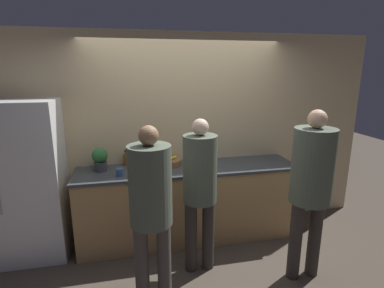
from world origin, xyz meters
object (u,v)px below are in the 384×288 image
at_px(refrigerator, 30,181).
at_px(bottle_dark, 100,162).
at_px(cup_blue, 120,172).
at_px(fruit_bowl, 169,162).
at_px(bottle_amber, 126,159).
at_px(potted_plant, 100,158).
at_px(person_center, 200,183).
at_px(person_right, 311,179).
at_px(utensil_crock, 140,160).
at_px(person_left, 151,201).

distance_m(refrigerator, bottle_dark, 0.79).
bearing_deg(cup_blue, fruit_bowl, 23.74).
xyz_separation_m(refrigerator, fruit_bowl, (1.60, 0.11, 0.08)).
relative_size(bottle_amber, potted_plant, 0.68).
bearing_deg(bottle_dark, person_center, -40.74).
bearing_deg(person_center, refrigerator, 159.46).
relative_size(person_center, cup_blue, 19.15).
height_order(fruit_bowl, potted_plant, potted_plant).
bearing_deg(bottle_dark, person_right, -30.98).
bearing_deg(person_right, cup_blue, 154.89).
distance_m(person_center, fruit_bowl, 0.82).
bearing_deg(person_right, person_center, 161.49).
bearing_deg(bottle_dark, potted_plant, -83.45).
height_order(person_right, cup_blue, person_right).
relative_size(person_right, potted_plant, 6.24).
xyz_separation_m(person_right, cup_blue, (-1.86, 0.87, -0.09)).
bearing_deg(potted_plant, utensil_crock, 17.86).
bearing_deg(person_left, refrigerator, 140.34).
relative_size(person_left, bottle_amber, 8.77).
distance_m(fruit_bowl, potted_plant, 0.85).
relative_size(bottle_dark, potted_plant, 0.54).
distance_m(person_center, person_right, 1.11).
height_order(refrigerator, bottle_dark, refrigerator).
distance_m(cup_blue, potted_plant, 0.34).
bearing_deg(fruit_bowl, utensil_crock, 163.45).
height_order(person_right, potted_plant, person_right).
bearing_deg(potted_plant, bottle_dark, 96.55).
distance_m(bottle_amber, potted_plant, 0.36).
bearing_deg(refrigerator, utensil_crock, 10.27).
xyz_separation_m(utensil_crock, bottle_dark, (-0.49, 0.01, -0.00)).
bearing_deg(person_right, potted_plant, 152.23).
relative_size(refrigerator, person_right, 1.03).
relative_size(refrigerator, bottle_amber, 9.45).
distance_m(person_right, bottle_amber, 2.19).
distance_m(utensil_crock, cup_blue, 0.45).
relative_size(person_center, bottle_dark, 10.78).
height_order(person_center, potted_plant, person_center).
xyz_separation_m(person_left, bottle_dark, (-0.53, 1.29, -0.01)).
bearing_deg(fruit_bowl, refrigerator, -175.89).
bearing_deg(potted_plant, person_center, -35.69).
bearing_deg(cup_blue, bottle_dark, 121.90).
height_order(person_right, fruit_bowl, person_right).
distance_m(refrigerator, cup_blue, 1.01).
relative_size(person_left, utensil_crock, 6.02).
bearing_deg(person_right, utensil_crock, 142.28).
bearing_deg(utensil_crock, potted_plant, -162.14).
bearing_deg(potted_plant, bottle_amber, 29.59).
distance_m(person_right, utensil_crock, 2.05).
xyz_separation_m(refrigerator, bottle_amber, (1.07, 0.24, 0.12)).
height_order(bottle_dark, cup_blue, bottle_dark).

